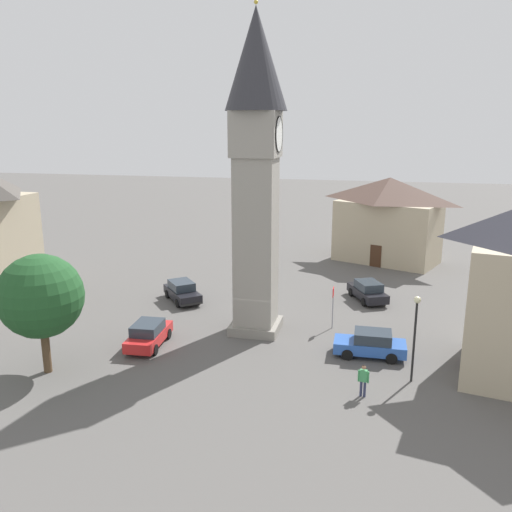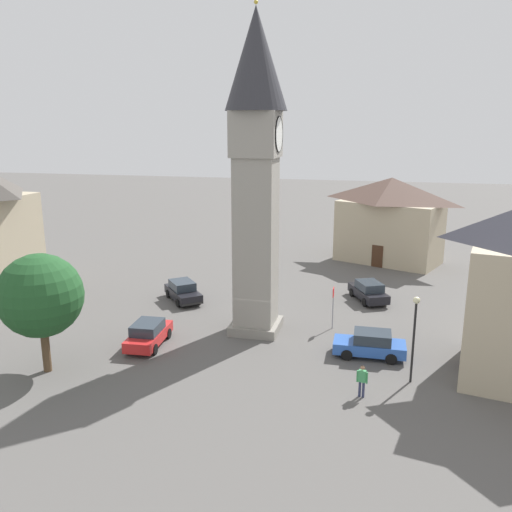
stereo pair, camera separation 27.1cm
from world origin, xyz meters
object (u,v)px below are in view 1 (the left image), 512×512
object	(u,v)px
clock_tower	(256,149)
car_blue_kerb	(368,291)
car_red_corner	(370,344)
car_silver_kerb	(149,334)
tree	(41,296)
car_white_side	(182,291)
road_sign	(333,301)
pedestrian	(363,378)
lamp_post	(415,325)
building_corner_back	(388,219)

from	to	relation	value
clock_tower	car_blue_kerb	distance (m)	15.14
car_red_corner	clock_tower	bearing A→B (deg)	72.17
car_blue_kerb	car_silver_kerb	distance (m)	17.36
car_silver_kerb	tree	bearing A→B (deg)	138.86
car_blue_kerb	car_white_side	bearing A→B (deg)	103.59
car_blue_kerb	tree	xyz separation A→B (m)	(-16.29, 16.64, 3.55)
road_sign	car_silver_kerb	bearing A→B (deg)	117.19
pedestrian	lamp_post	xyz separation A→B (m)	(2.21, -2.44, 2.15)
car_red_corner	tree	world-z (taller)	tree
car_blue_kerb	lamp_post	bearing A→B (deg)	-168.59
car_blue_kerb	lamp_post	size ratio (longest dim) A/B	0.95
clock_tower	pedestrian	distance (m)	14.73
road_sign	car_blue_kerb	bearing A→B (deg)	-18.41
car_silver_kerb	building_corner_back	size ratio (longest dim) A/B	0.38
car_white_side	car_red_corner	bearing A→B (deg)	-115.95
car_white_side	building_corner_back	world-z (taller)	building_corner_back
car_blue_kerb	lamp_post	distance (m)	13.42
clock_tower	tree	size ratio (longest dim) A/B	3.04
pedestrian	road_sign	bearing A→B (deg)	14.63
car_white_side	pedestrian	distance (m)	18.30
tree	building_corner_back	distance (m)	34.16
clock_tower	tree	xyz separation A→B (m)	(-8.41, 9.69, -7.35)
car_blue_kerb	clock_tower	bearing A→B (deg)	138.63
clock_tower	lamp_post	distance (m)	13.75
car_red_corner	building_corner_back	size ratio (longest dim) A/B	0.37
car_red_corner	car_white_side	xyz separation A→B (m)	(6.92, 14.22, 0.00)
clock_tower	road_sign	xyz separation A→B (m)	(1.52, -4.83, -9.76)
car_blue_kerb	road_sign	bearing A→B (deg)	161.59
clock_tower	car_blue_kerb	xyz separation A→B (m)	(7.89, -6.95, -10.90)
car_silver_kerb	tree	xyz separation A→B (m)	(-4.48, 3.92, 3.55)
car_red_corner	building_corner_back	distance (m)	23.23
car_blue_kerb	car_red_corner	world-z (taller)	same
tree	road_sign	xyz separation A→B (m)	(9.93, -14.52, -2.41)
car_red_corner	lamp_post	world-z (taller)	lamp_post
car_blue_kerb	building_corner_back	xyz separation A→B (m)	(12.70, -1.43, 3.45)
car_silver_kerb	tree	world-z (taller)	tree
car_red_corner	car_white_side	size ratio (longest dim) A/B	0.98
car_white_side	lamp_post	size ratio (longest dim) A/B	0.91
car_white_side	building_corner_back	xyz separation A→B (m)	(16.03, -15.22, 3.45)
car_blue_kerb	pedestrian	bearing A→B (deg)	-179.34
tree	lamp_post	bearing A→B (deg)	-80.13
pedestrian	building_corner_back	distance (m)	28.06
clock_tower	building_corner_back	bearing A→B (deg)	-22.13
car_blue_kerb	pedestrian	size ratio (longest dim) A/B	2.63
car_silver_kerb	pedestrian	size ratio (longest dim) A/B	2.50
lamp_post	pedestrian	bearing A→B (deg)	132.19
tree	car_white_side	bearing A→B (deg)	-12.36
pedestrian	tree	world-z (taller)	tree
car_blue_kerb	lamp_post	xyz separation A→B (m)	(-12.94, -2.61, 2.40)
car_silver_kerb	car_white_side	size ratio (longest dim) A/B	1.00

